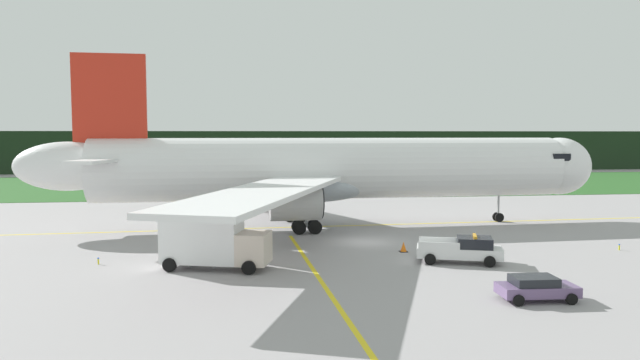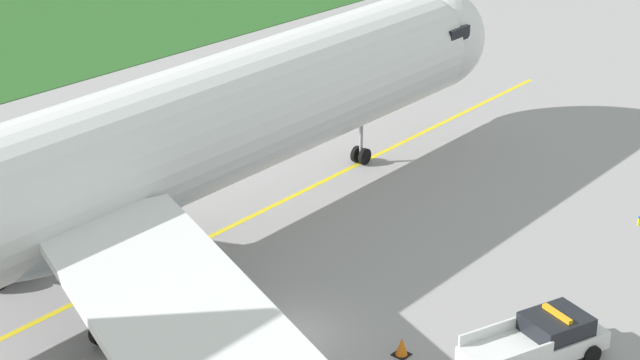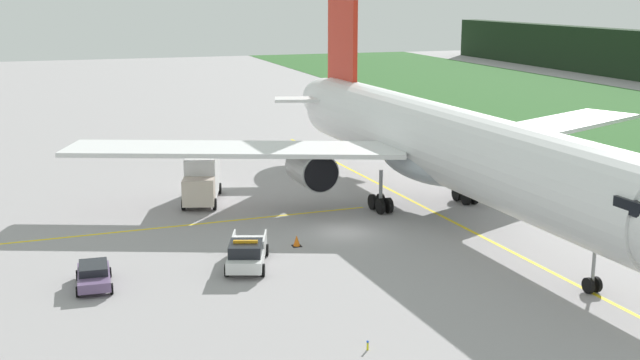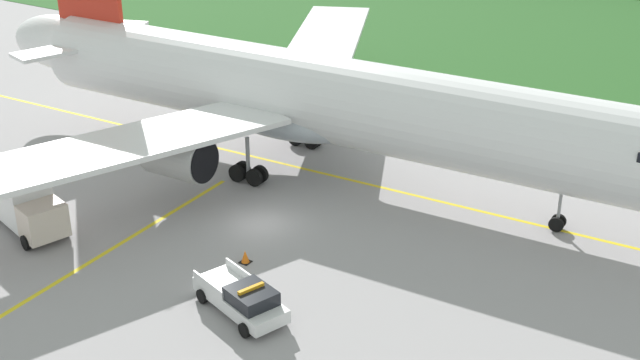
{
  "view_description": "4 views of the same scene",
  "coord_description": "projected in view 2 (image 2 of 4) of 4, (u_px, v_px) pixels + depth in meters",
  "views": [
    {
      "loc": [
        -9.48,
        -45.47,
        8.76
      ],
      "look_at": [
        -2.47,
        9.64,
        4.3
      ],
      "focal_mm": 32.5,
      "sensor_mm": 36.0,
      "label": 1
    },
    {
      "loc": [
        -25.65,
        -24.94,
        22.33
      ],
      "look_at": [
        2.98,
        0.84,
        5.45
      ],
      "focal_mm": 60.26,
      "sensor_mm": 36.0,
      "label": 2
    },
    {
      "loc": [
        50.97,
        -18.87,
        16.39
      ],
      "look_at": [
        0.17,
        -1.91,
        3.92
      ],
      "focal_mm": 45.36,
      "sensor_mm": 36.0,
      "label": 3
    },
    {
      "loc": [
        27.13,
        -35.43,
        23.47
      ],
      "look_at": [
        3.15,
        1.78,
        3.04
      ],
      "focal_mm": 46.37,
      "sensor_mm": 36.0,
      "label": 4
    }
  ],
  "objects": [
    {
      "name": "apron_cone",
      "position": [
        402.0,
        347.0,
        40.39
      ],
      "size": [
        0.6,
        0.6,
        0.75
      ],
      "color": "black",
      "rests_on": "ground"
    },
    {
      "name": "taxiway_edge_light_east",
      "position": [
        639.0,
        220.0,
        50.64
      ],
      "size": [
        0.12,
        0.12,
        0.48
      ],
      "color": "yellow",
      "rests_on": "ground"
    },
    {
      "name": "ops_pickup_truck",
      "position": [
        539.0,
        342.0,
        39.71
      ],
      "size": [
        6.03,
        3.74,
        1.94
      ],
      "color": "silver",
      "rests_on": "ground"
    },
    {
      "name": "ground",
      "position": [
        285.0,
        337.0,
        41.71
      ],
      "size": [
        320.0,
        320.0,
        0.0
      ],
      "primitive_type": "plane",
      "color": "#979395"
    },
    {
      "name": "taxiway_centerline_main",
      "position": [
        124.0,
        279.0,
        45.94
      ],
      "size": [
        70.17,
        3.32,
        0.01
      ],
      "primitive_type": "cube",
      "rotation": [
        0.0,
        0.0,
        0.04
      ],
      "color": "yellow",
      "rests_on": "ground"
    },
    {
      "name": "airliner",
      "position": [
        103.0,
        169.0,
        43.38
      ],
      "size": [
        54.65,
        53.65,
        15.73
      ],
      "color": "silver",
      "rests_on": "ground"
    }
  ]
}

